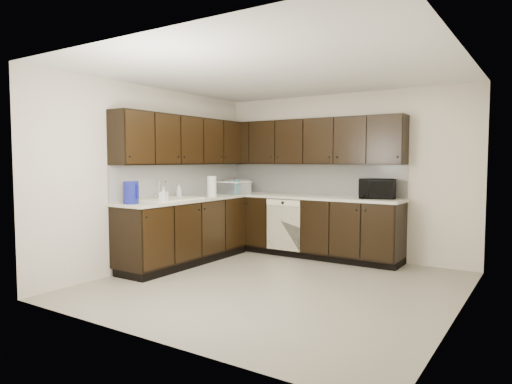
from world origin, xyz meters
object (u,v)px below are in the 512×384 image
storage_bin (232,188)px  blue_pitcher (131,192)px  microwave (377,189)px  sink (170,204)px  toaster_oven (237,186)px

storage_bin → blue_pitcher: bearing=-92.1°
microwave → sink: bearing=-163.4°
storage_bin → blue_pitcher: (-0.08, -2.05, 0.04)m
sink → storage_bin: 1.37m
storage_bin → blue_pitcher: blue_pitcher is taller
microwave → blue_pitcher: (-2.32, -2.45, 0.00)m
blue_pitcher → toaster_oven: bearing=106.8°
storage_bin → microwave: bearing=10.1°
sink → microwave: 2.91m
sink → toaster_oven: bearing=92.4°
sink → storage_bin: (0.07, 1.36, 0.16)m
microwave → toaster_oven: microwave is taller
microwave → toaster_oven: (-2.38, -0.08, -0.03)m
toaster_oven → blue_pitcher: 2.37m
sink → toaster_oven: size_ratio=2.30×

